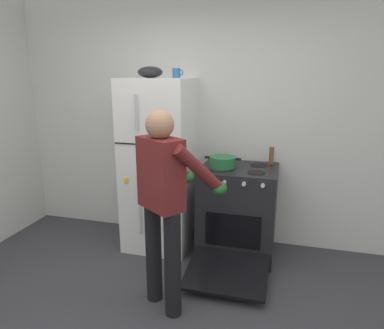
# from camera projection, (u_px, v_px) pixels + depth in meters

# --- Properties ---
(kitchen_wall_back) EXTENTS (6.00, 0.10, 2.70)m
(kitchen_wall_back) POSITION_uv_depth(u_px,v_px,m) (204.00, 120.00, 3.89)
(kitchen_wall_back) COLOR silver
(kitchen_wall_back) RESTS_ON ground
(refrigerator) EXTENTS (0.68, 0.72, 1.80)m
(refrigerator) POSITION_uv_depth(u_px,v_px,m) (160.00, 165.00, 3.74)
(refrigerator) COLOR white
(refrigerator) RESTS_ON ground
(stove_range) EXTENTS (0.76, 1.23, 0.94)m
(stove_range) POSITION_uv_depth(u_px,v_px,m) (237.00, 213.00, 3.63)
(stove_range) COLOR black
(stove_range) RESTS_ON ground
(person_cook) EXTENTS (0.68, 0.73, 1.60)m
(person_cook) POSITION_uv_depth(u_px,v_px,m) (166.00, 194.00, 2.68)
(person_cook) COLOR black
(person_cook) RESTS_ON ground
(red_pot) EXTENTS (0.36, 0.26, 0.11)m
(red_pot) POSITION_uv_depth(u_px,v_px,m) (223.00, 162.00, 3.50)
(red_pot) COLOR #236638
(red_pot) RESTS_ON stove_range
(coffee_mug) EXTENTS (0.11, 0.08, 0.10)m
(coffee_mug) POSITION_uv_depth(u_px,v_px,m) (177.00, 73.00, 3.50)
(coffee_mug) COLOR #2D6093
(coffee_mug) RESTS_ON refrigerator
(pepper_mill) EXTENTS (0.05, 0.05, 0.18)m
(pepper_mill) POSITION_uv_depth(u_px,v_px,m) (271.00, 156.00, 3.61)
(pepper_mill) COLOR brown
(pepper_mill) RESTS_ON stove_range
(mixing_bowl) EXTENTS (0.25, 0.25, 0.11)m
(mixing_bowl) POSITION_uv_depth(u_px,v_px,m) (150.00, 72.00, 3.52)
(mixing_bowl) COLOR black
(mixing_bowl) RESTS_ON refrigerator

